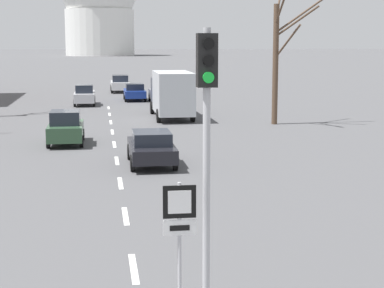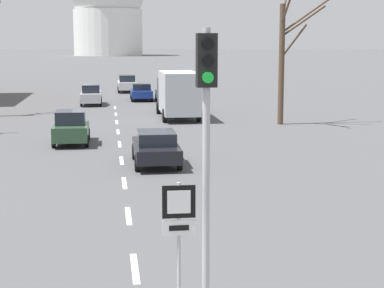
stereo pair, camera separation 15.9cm
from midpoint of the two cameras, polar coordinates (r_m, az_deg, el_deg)
lane_stripe_1 at (r=15.01m, az=-5.51°, el=-10.95°), size 0.16×2.00×0.01m
lane_stripe_2 at (r=19.29m, az=-6.17°, el=-6.37°), size 0.16×2.00×0.01m
lane_stripe_3 at (r=23.66m, az=-6.58°, el=-3.47°), size 0.16×2.00×0.01m
lane_stripe_4 at (r=28.07m, az=-6.86°, el=-1.48°), size 0.16×2.00×0.01m
lane_stripe_5 at (r=32.50m, az=-7.06°, el=-0.03°), size 0.16×2.00×0.01m
lane_stripe_6 at (r=36.95m, az=-7.22°, el=1.07°), size 0.16×2.00×0.01m
lane_stripe_7 at (r=41.41m, az=-7.34°, el=1.94°), size 0.16×2.00×0.01m
lane_stripe_8 at (r=45.88m, az=-7.44°, el=2.64°), size 0.16×2.00×0.01m
lane_stripe_9 at (r=50.35m, az=-7.52°, el=3.21°), size 0.16×2.00×0.01m
traffic_signal_centre_tall at (r=11.64m, az=0.93°, el=2.20°), size 0.36×0.34×5.39m
route_sign_post at (r=11.65m, az=-1.51°, el=-7.48°), size 0.60×0.08×2.66m
sedan_near_left at (r=26.90m, az=-3.80°, el=-0.28°), size 1.89×4.25×1.44m
sedan_near_right at (r=54.37m, az=-2.83°, el=4.60°), size 1.93×4.15×1.66m
sedan_mid_centre at (r=52.77m, az=-9.62°, el=4.33°), size 1.69×4.32×1.67m
sedan_far_left at (r=56.24m, az=-5.20°, el=4.64°), size 1.86×3.95×1.49m
sedan_far_right at (r=32.86m, az=-11.30°, el=1.43°), size 1.77×3.83×1.70m
sedan_distant_centre at (r=65.57m, az=-6.48°, el=5.36°), size 1.90×4.42×1.74m
delivery_truck at (r=43.12m, az=-1.92°, el=4.56°), size 2.44×7.20×3.14m
bare_tree_right_near at (r=40.13m, az=7.60°, el=7.97°), size 3.41×4.32×10.08m
capitol_dome at (r=232.27m, az=-8.27°, el=12.35°), size 26.82×26.82×37.89m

